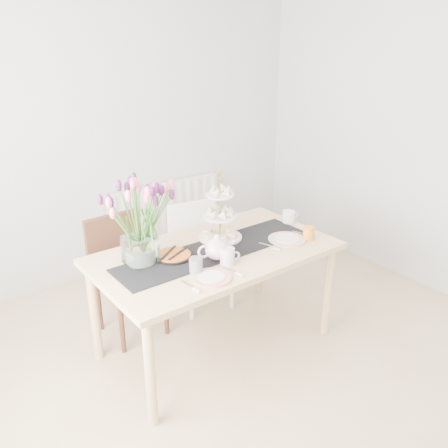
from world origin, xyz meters
TOP-DOWN VIEW (x-y plane):
  - room_shell at (0.00, 0.00)m, footprint 4.50×4.50m
  - radiator at (0.50, 2.19)m, footprint 1.20×0.08m
  - dining_table at (-0.00, 0.68)m, footprint 1.60×0.90m
  - chair_brown at (-0.40, 1.28)m, footprint 0.45×0.45m
  - chair_white at (0.26, 1.29)m, footprint 0.48×0.48m
  - table_runner at (-0.00, 0.68)m, footprint 1.40×0.35m
  - tulip_vase at (-0.48, 0.82)m, footprint 0.66×0.66m
  - cake_stand at (0.14, 0.82)m, footprint 0.30×0.30m
  - teapot at (-0.08, 0.57)m, footprint 0.29×0.25m
  - cream_jug at (0.73, 0.75)m, footprint 0.12×0.12m
  - tart_tin at (-0.28, 0.76)m, footprint 0.25×0.25m
  - mug_grey at (-0.28, 0.51)m, footprint 0.11×0.11m
  - mug_white at (-0.06, 0.48)m, footprint 0.12×0.12m
  - mug_orange at (0.63, 0.44)m, footprint 0.10×0.10m
  - plate_left at (-0.25, 0.39)m, footprint 0.26×0.26m
  - plate_right at (0.49, 0.52)m, footprint 0.33×0.33m

SIDE VIEW (x-z plane):
  - radiator at x=0.50m, z-range 0.15..0.75m
  - chair_white at x=0.26m, z-range 0.07..0.90m
  - chair_brown at x=-0.40m, z-range 0.07..0.96m
  - dining_table at x=0.00m, z-range 0.30..1.05m
  - table_runner at x=0.00m, z-range 0.75..0.76m
  - plate_left at x=-0.25m, z-range 0.75..0.76m
  - plate_right at x=0.49m, z-range 0.75..0.76m
  - tart_tin at x=-0.28m, z-range 0.75..0.78m
  - mug_orange at x=0.63m, z-range 0.75..0.84m
  - cream_jug at x=0.73m, z-range 0.75..0.84m
  - mug_grey at x=-0.28m, z-range 0.75..0.85m
  - mug_white at x=-0.06m, z-range 0.75..0.86m
  - teapot at x=-0.08m, z-range 0.75..0.91m
  - cake_stand at x=0.14m, z-range 0.65..1.10m
  - tulip_vase at x=-0.48m, z-range 0.83..1.40m
  - room_shell at x=0.00m, z-range -0.95..3.55m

